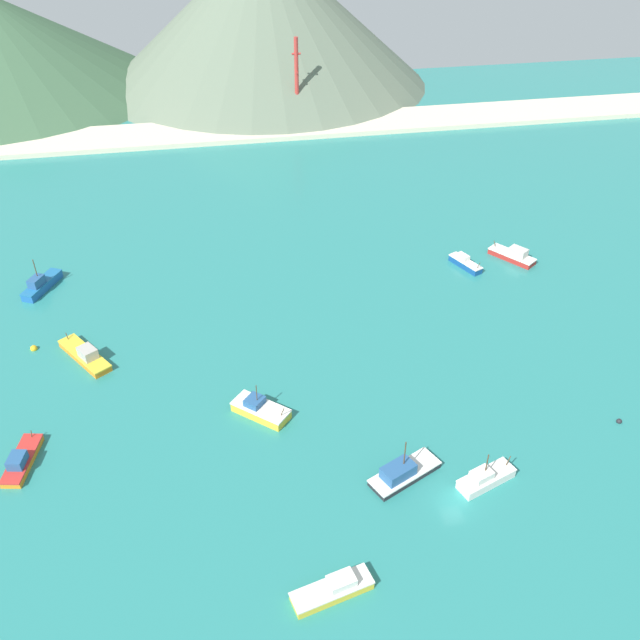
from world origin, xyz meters
name	(u,v)px	position (x,y,z in m)	size (l,w,h in m)	color
ground	(389,348)	(0.00, 30.00, -0.25)	(260.00, 280.00, 0.50)	teal
fishing_boat_0	(334,589)	(-16.22, -8.99, 0.77)	(9.03, 4.57, 2.15)	gold
fishing_boat_2	(513,255)	(28.89, 50.92, 0.91)	(7.28, 8.60, 2.60)	red
fishing_boat_3	(260,409)	(-20.80, 18.80, 0.87)	(8.09, 7.66, 4.89)	gold
fishing_boat_4	(485,478)	(4.53, 2.15, 0.87)	(7.87, 4.93, 5.02)	silver
fishing_boat_6	(402,473)	(-5.06, 4.68, 0.92)	(9.76, 6.89, 6.08)	#232328
fishing_boat_7	(85,355)	(-45.04, 34.95, 0.83)	(8.54, 10.57, 2.65)	orange
fishing_boat_8	(41,284)	(-54.26, 55.75, 1.02)	(5.99, 9.05, 6.09)	#1E5BA8
fishing_boat_9	(465,263)	(19.36, 50.10, 0.80)	(4.51, 7.04, 2.50)	#14478C
fishing_boat_10	(21,460)	(-50.87, 15.06, 0.75)	(4.08, 8.65, 2.25)	orange
buoy_0	(619,421)	(25.97, 8.83, 0.13)	(0.76, 0.76, 0.76)	#232328
buoy_1	(34,349)	(-53.07, 38.79, 0.18)	(1.05, 1.05, 1.05)	gold
beach_strip	(297,127)	(0.00, 123.26, 0.60)	(247.00, 16.07, 1.20)	beige
hill_central	(264,12)	(-3.23, 163.71, 20.39)	(96.84, 96.84, 40.78)	#60705B
radio_tower	(297,82)	(0.54, 125.89, 11.31)	(2.22, 1.77, 22.18)	#B7332D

